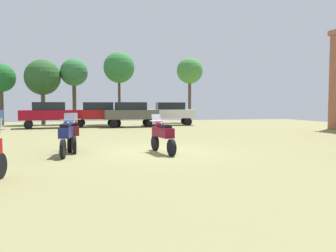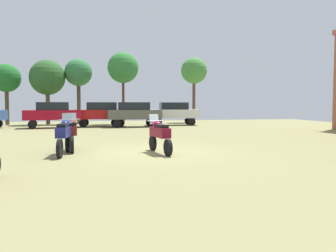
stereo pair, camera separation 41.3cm
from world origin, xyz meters
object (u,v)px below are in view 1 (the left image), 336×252
(motorcycle_10, at_px, (74,133))
(car_4, at_px, (99,112))
(car_5, at_px, (49,113))
(tree_1, at_px, (119,68))
(motorcycle_4, at_px, (67,135))
(tree_7, at_px, (190,71))
(car_2, at_px, (131,113))
(tree_3, at_px, (74,73))
(tree_2, at_px, (43,78))
(tree_4, at_px, (1,78))
(car_3, at_px, (170,112))
(motorcycle_8, at_px, (162,134))

(motorcycle_10, bearing_deg, car_4, 80.59)
(car_5, height_order, tree_1, tree_1)
(motorcycle_4, relative_size, tree_7, 0.34)
(car_2, bearing_deg, motorcycle_10, 161.02)
(tree_1, distance_m, tree_3, 4.19)
(car_2, bearing_deg, tree_2, 51.87)
(tree_4, relative_size, tree_7, 0.82)
(car_3, bearing_deg, car_4, 100.95)
(car_4, bearing_deg, tree_1, -24.46)
(motorcycle_10, height_order, tree_3, tree_3)
(motorcycle_8, xyz_separation_m, tree_2, (-6.42, 20.59, 3.52))
(tree_2, bearing_deg, car_4, -42.33)
(motorcycle_8, bearing_deg, tree_1, 79.67)
(motorcycle_4, distance_m, car_2, 15.78)
(tree_1, height_order, tree_2, tree_1)
(car_4, distance_m, tree_4, 9.73)
(motorcycle_4, height_order, tree_3, tree_3)
(motorcycle_10, distance_m, tree_1, 19.53)
(motorcycle_4, height_order, motorcycle_10, motorcycle_4)
(motorcycle_10, height_order, tree_4, tree_4)
(car_3, bearing_deg, tree_2, 75.68)
(motorcycle_10, xyz_separation_m, car_2, (4.08, 14.06, 0.45))
(motorcycle_8, bearing_deg, tree_4, 106.41)
(motorcycle_10, distance_m, car_3, 17.55)
(car_2, relative_size, tree_3, 0.72)
(motorcycle_4, xyz_separation_m, motorcycle_10, (0.21, 1.12, -0.01))
(car_4, bearing_deg, tree_2, 51.84)
(tree_1, bearing_deg, car_5, -143.22)
(car_4, relative_size, tree_3, 0.73)
(car_2, relative_size, car_3, 1.00)
(tree_7, bearing_deg, motorcycle_10, -118.48)
(motorcycle_8, xyz_separation_m, car_3, (4.55, 17.10, 0.46))
(motorcycle_10, bearing_deg, motorcycle_8, -26.47)
(motorcycle_4, xyz_separation_m, car_2, (4.29, 15.18, 0.43))
(car_5, distance_m, tree_4, 7.24)
(motorcycle_4, bearing_deg, car_4, 89.98)
(car_5, height_order, tree_2, tree_2)
(car_3, relative_size, tree_3, 0.73)
(car_3, bearing_deg, car_2, 117.42)
(car_3, relative_size, car_5, 0.98)
(tree_3, bearing_deg, car_2, -50.17)
(motorcycle_10, relative_size, tree_1, 0.32)
(car_5, relative_size, tree_7, 0.68)
(motorcycle_4, bearing_deg, car_2, 80.54)
(motorcycle_8, xyz_separation_m, car_2, (0.84, 15.44, 0.46))
(motorcycle_4, height_order, car_3, car_3)
(tree_2, relative_size, tree_7, 0.89)
(tree_4, distance_m, tree_7, 17.66)
(car_5, bearing_deg, motorcycle_4, -179.61)
(car_5, height_order, tree_4, tree_4)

